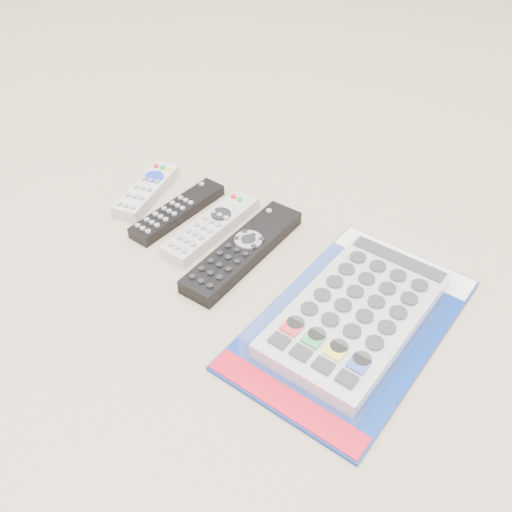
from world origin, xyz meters
The scene contains 5 objects.
remote_small_grey centered at (-0.20, 0.05, 0.01)m, with size 0.07×0.16×0.02m.
remote_slim_black centered at (-0.12, 0.03, 0.01)m, with size 0.06×0.18×0.02m.
remote_silver_dvd centered at (-0.05, 0.03, 0.01)m, with size 0.06×0.19×0.02m.
remote_large_black centered at (0.02, 0.01, 0.01)m, with size 0.06×0.23×0.03m.
jumbo_remote_packaged centered at (0.22, -0.02, 0.02)m, with size 0.23×0.36×0.05m.
Camera 1 is at (0.38, -0.51, 0.56)m, focal length 40.00 mm.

